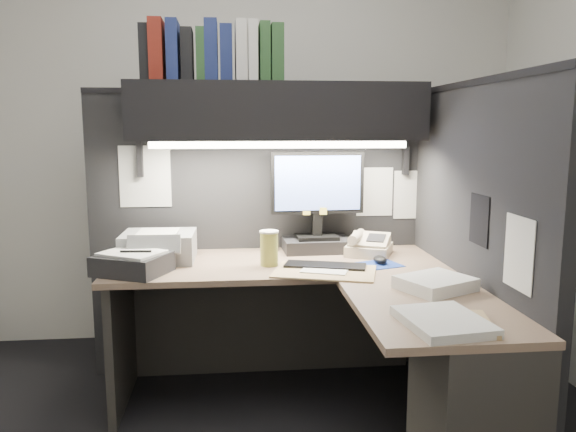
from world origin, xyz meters
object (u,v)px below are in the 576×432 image
object	(u,v)px
telephone	(369,246)
monitor	(317,212)
keyboard	(325,266)
coffee_cup	(269,249)
desk	(362,355)
printer	(159,247)
overhead_shelf	(278,112)
notebook_stack	(133,264)

from	to	relation	value
telephone	monitor	bearing A→B (deg)	-176.68
keyboard	coffee_cup	size ratio (longest dim) A/B	2.37
desk	printer	size ratio (longest dim) A/B	4.61
keyboard	monitor	bearing A→B (deg)	104.21
desk	overhead_shelf	bearing A→B (deg)	111.79
monitor	printer	size ratio (longest dim) A/B	1.51
notebook_stack	coffee_cup	bearing A→B (deg)	8.00
overhead_shelf	printer	bearing A→B (deg)	-171.23
overhead_shelf	printer	world-z (taller)	overhead_shelf
monitor	coffee_cup	xyz separation A→B (m)	(-0.29, -0.30, -0.14)
telephone	printer	xyz separation A→B (m)	(-1.12, -0.02, 0.03)
overhead_shelf	monitor	world-z (taller)	overhead_shelf
monitor	printer	world-z (taller)	monitor
keyboard	coffee_cup	xyz separation A→B (m)	(-0.27, 0.08, 0.07)
notebook_stack	overhead_shelf	bearing A→B (deg)	26.29
overhead_shelf	keyboard	bearing A→B (deg)	-59.27
printer	notebook_stack	distance (m)	0.28
monitor	notebook_stack	xyz separation A→B (m)	(-0.95, -0.39, -0.17)
desk	notebook_stack	distance (m)	1.15
keyboard	notebook_stack	size ratio (longest dim) A/B	1.27
telephone	printer	size ratio (longest dim) A/B	0.64
keyboard	notebook_stack	distance (m)	0.93
desk	coffee_cup	world-z (taller)	coffee_cup
monitor	telephone	distance (m)	0.34
monitor	telephone	world-z (taller)	monitor
overhead_shelf	telephone	world-z (taller)	overhead_shelf
coffee_cup	printer	world-z (taller)	coffee_cup
overhead_shelf	notebook_stack	bearing A→B (deg)	-153.71
printer	overhead_shelf	bearing A→B (deg)	9.79
desk	telephone	distance (m)	0.78
telephone	coffee_cup	distance (m)	0.59
overhead_shelf	monitor	xyz separation A→B (m)	(0.22, 0.03, -0.55)
monitor	desk	bearing A→B (deg)	-86.41
monitor	telephone	bearing A→B (deg)	-23.73
coffee_cup	notebook_stack	world-z (taller)	coffee_cup
overhead_shelf	telephone	xyz separation A→B (m)	(0.49, -0.08, -0.72)
notebook_stack	printer	bearing A→B (deg)	70.52
desk	monitor	distance (m)	0.94
printer	notebook_stack	bearing A→B (deg)	-108.46
desk	overhead_shelf	size ratio (longest dim) A/B	1.10
keyboard	coffee_cup	world-z (taller)	coffee_cup
telephone	desk	bearing A→B (deg)	-81.00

